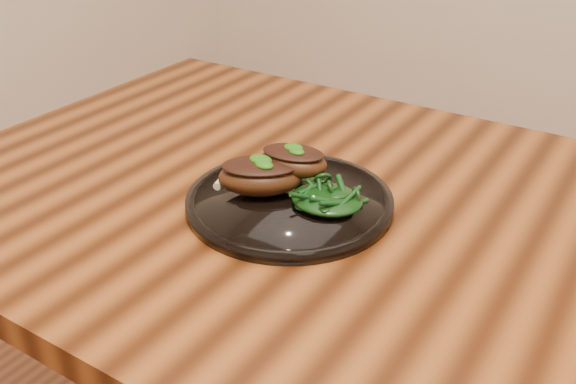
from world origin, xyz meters
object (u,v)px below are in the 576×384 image
object	(u,v)px
greens_heap	(327,195)
lamb_chop_front	(260,175)
desk	(469,298)
plate	(290,201)

from	to	relation	value
greens_heap	lamb_chop_front	bearing A→B (deg)	-170.99
desk	lamb_chop_front	world-z (taller)	lamb_chop_front
plate	greens_heap	bearing A→B (deg)	5.19
lamb_chop_front	greens_heap	bearing A→B (deg)	9.01
lamb_chop_front	plate	bearing A→B (deg)	14.03
desk	greens_heap	world-z (taller)	greens_heap
lamb_chop_front	greens_heap	distance (m)	0.10
desk	lamb_chop_front	xyz separation A→B (m)	(-0.29, -0.06, 0.12)
plate	lamb_chop_front	size ratio (longest dim) A/B	2.06
desk	plate	bearing A→B (deg)	-169.13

